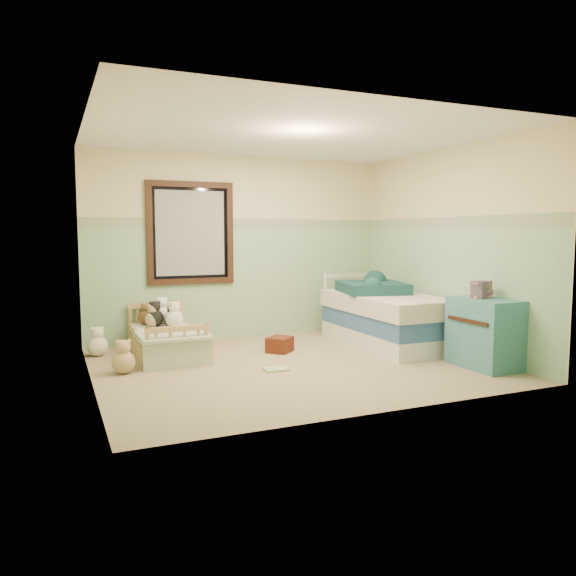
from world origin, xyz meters
name	(u,v)px	position (x,y,z in m)	size (l,w,h in m)	color
floor	(293,365)	(0.00, 0.00, -0.01)	(4.20, 3.60, 0.02)	#907D57
ceiling	(293,133)	(0.00, 0.00, 2.51)	(4.20, 3.60, 0.02)	white
wall_back	(240,248)	(0.00, 1.80, 1.25)	(4.20, 0.04, 2.50)	beige
wall_front	(385,259)	(0.00, -1.80, 1.25)	(4.20, 0.04, 2.50)	beige
wall_left	(88,255)	(-2.10, 0.00, 1.25)	(0.04, 3.60, 2.50)	beige
wall_right	(448,249)	(2.10, 0.00, 1.25)	(0.04, 3.60, 2.50)	beige
wainscot_mint	(241,284)	(0.00, 1.79, 0.75)	(4.20, 0.01, 1.50)	#7CBB7C
border_strip	(240,224)	(0.00, 1.79, 1.57)	(4.20, 0.01, 0.15)	#3B6145
window_frame	(191,233)	(-0.70, 1.76, 1.45)	(1.16, 0.06, 1.36)	black
window_blinds	(191,233)	(-0.70, 1.77, 1.45)	(0.92, 0.01, 1.12)	#AFAFA9
toddler_bed_frame	(166,347)	(-1.19, 1.05, 0.09)	(0.70, 1.40, 0.18)	#9C724A
toddler_mattress	(166,335)	(-1.19, 1.05, 0.24)	(0.64, 1.34, 0.12)	silver
patchwork_quilt	(173,335)	(-1.19, 0.62, 0.31)	(0.76, 0.70, 0.03)	#6FA2B9
plush_bed_brown	(146,317)	(-1.34, 1.55, 0.39)	(0.19, 0.19, 0.19)	brown
plush_bed_white	(162,315)	(-1.14, 1.55, 0.41)	(0.23, 0.23, 0.23)	white
plush_bed_tan	(153,319)	(-1.29, 1.33, 0.40)	(0.19, 0.19, 0.19)	tan
plush_bed_dark	(172,319)	(-1.06, 1.33, 0.38)	(0.16, 0.16, 0.16)	black
plush_floor_cream	(98,346)	(-1.95, 1.30, 0.12)	(0.24, 0.24, 0.24)	#FAEECD
plush_floor_tan	(123,362)	(-1.77, 0.33, 0.12)	(0.24, 0.24, 0.24)	tan
twin_bed_frame	(387,337)	(1.55, 0.47, 0.11)	(0.94, 1.88, 0.22)	white
twin_boxspring	(388,320)	(1.55, 0.47, 0.33)	(0.94, 1.88, 0.22)	#304E87
twin_mattress	(388,303)	(1.55, 0.47, 0.55)	(0.98, 1.92, 0.22)	silver
teal_blanket	(372,287)	(1.50, 0.77, 0.73)	(0.80, 0.85, 0.14)	#102D2D
dresser	(485,333)	(1.86, -0.94, 0.37)	(0.47, 0.75, 0.75)	#2A6B6E
book_stack	(481,290)	(1.86, -0.86, 0.84)	(0.19, 0.14, 0.19)	brown
red_pillow	(280,345)	(0.11, 0.65, 0.09)	(0.30, 0.26, 0.19)	maroon
floor_book	(276,369)	(-0.28, -0.17, 0.01)	(0.25, 0.19, 0.02)	yellow
extra_plush_0	(155,318)	(-1.27, 1.34, 0.41)	(0.21, 0.21, 0.21)	black
extra_plush_1	(175,316)	(-0.99, 1.48, 0.39)	(0.18, 0.18, 0.18)	white
extra_plush_2	(174,319)	(-1.06, 1.19, 0.41)	(0.22, 0.22, 0.22)	#FAEECD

